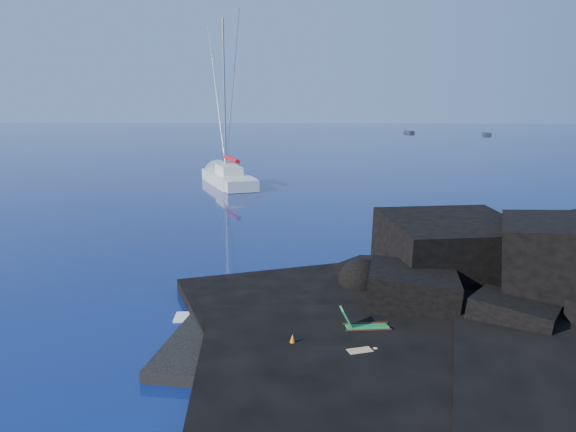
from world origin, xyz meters
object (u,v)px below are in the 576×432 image
at_px(sunbather, 360,354).
at_px(distant_boat_a, 409,133).
at_px(sailboat, 228,184).
at_px(marker_cone, 293,343).
at_px(deck_chair, 367,321).
at_px(distant_boat_b, 487,135).

height_order(sunbather, distant_boat_a, sunbather).
xyz_separation_m(sailboat, marker_cone, (7.38, -36.32, 0.61)).
distance_m(deck_chair, marker_cone, 2.56).
bearing_deg(sunbather, distant_boat_b, 52.54).
bearing_deg(distant_boat_a, deck_chair, -114.28).
relative_size(deck_chair, distant_boat_b, 0.36).
bearing_deg(sailboat, deck_chair, -97.02).
bearing_deg(deck_chair, distant_boat_a, 73.12).
xyz_separation_m(marker_cone, distant_boat_b, (41.84, 121.49, -0.61)).
height_order(sailboat, marker_cone, sailboat).
xyz_separation_m(sunbather, distant_boat_b, (39.95, 121.95, -0.54)).
distance_m(sunbather, marker_cone, 1.95).
height_order(deck_chair, distant_boat_b, deck_chair).
relative_size(marker_cone, distant_boat_a, 0.13).
relative_size(marker_cone, distant_boat_b, 0.13).
height_order(distant_boat_a, distant_boat_b, same).
xyz_separation_m(deck_chair, distant_boat_a, (22.60, 128.73, -0.85)).
bearing_deg(marker_cone, distant_boat_a, 79.17).
relative_size(sailboat, distant_boat_a, 3.64).
height_order(deck_chair, distant_boat_a, deck_chair).
bearing_deg(sailboat, marker_cone, -100.87).
distance_m(distant_boat_a, distant_boat_b, 18.97).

